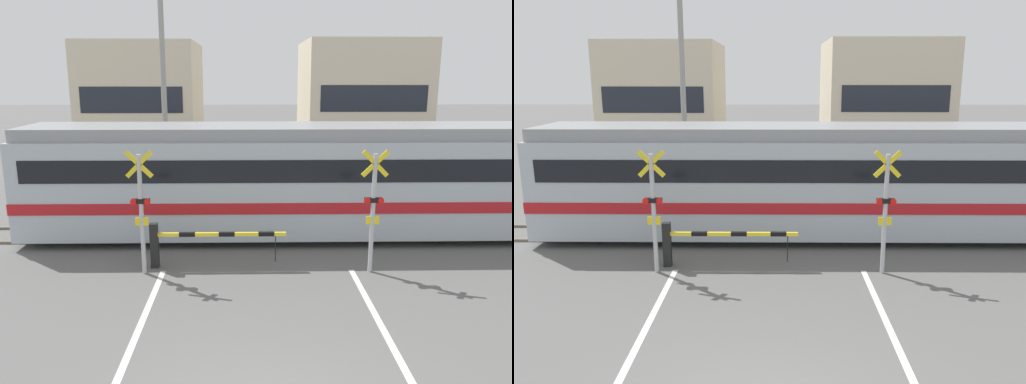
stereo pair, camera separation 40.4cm
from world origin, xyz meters
The scene contains 11 objects.
rail_track_near centered at (0.00, 8.39, 0.04)m, with size 50.00×0.10×0.08m.
rail_track_far centered at (0.00, 9.83, 0.04)m, with size 50.00×0.10×0.08m.
commuter_train centered at (2.93, 9.11, 1.83)m, with size 19.78×2.86×3.43m.
crossing_barrier_near centered at (-1.84, 6.45, 0.73)m, with size 3.50×0.20×1.19m.
crossing_barrier_far centered at (1.84, 12.35, 0.73)m, with size 3.50×0.20×1.19m.
crossing_signal_left centered at (-2.86, 6.05, 1.73)m, with size 0.68×0.15×3.13m.
crossing_signal_right centered at (2.86, 6.05, 1.73)m, with size 0.68×0.15×3.13m.
pedestrian centered at (1.10, 14.11, 0.97)m, with size 0.38×0.22×1.69m.
building_left_of_street centered at (-6.11, 23.30, 3.32)m, with size 6.20×6.58×6.64m.
building_right_of_street centered at (6.29, 23.30, 3.38)m, with size 6.56×6.58×6.75m.
utility_pole_streetside centered at (-3.61, 14.85, 4.15)m, with size 0.22×0.22×8.31m.
Camera 2 is at (0.13, -5.81, 4.88)m, focal length 35.00 mm.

